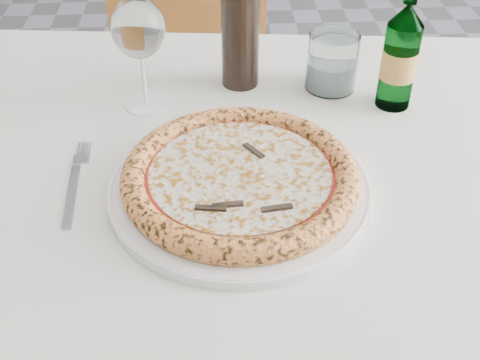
{
  "coord_description": "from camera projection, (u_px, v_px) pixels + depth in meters",
  "views": [
    {
      "loc": [
        -0.15,
        -0.74,
        1.29
      ],
      "look_at": [
        -0.12,
        -0.1,
        0.78
      ],
      "focal_mm": 45.0,
      "sensor_mm": 36.0,
      "label": 1
    }
  ],
  "objects": [
    {
      "name": "tumbler",
      "position": [
        332.0,
        65.0,
        1.03
      ],
      "size": [
        0.09,
        0.09,
        0.1
      ],
      "color": "silver",
      "rests_on": "dining_table"
    },
    {
      "name": "fork",
      "position": [
        75.0,
        183.0,
        0.84
      ],
      "size": [
        0.02,
        0.19,
        0.0
      ],
      "color": "#969AA4",
      "rests_on": "dining_table"
    },
    {
      "name": "plate",
      "position": [
        240.0,
        186.0,
        0.83
      ],
      "size": [
        0.36,
        0.36,
        0.02
      ],
      "color": "white",
      "rests_on": "dining_table"
    },
    {
      "name": "pizza",
      "position": [
        240.0,
        176.0,
        0.82
      ],
      "size": [
        0.32,
        0.32,
        0.03
      ],
      "color": "tan",
      "rests_on": "plate"
    },
    {
      "name": "wine_bottle",
      "position": [
        240.0,
        23.0,
        1.0
      ],
      "size": [
        0.06,
        0.06,
        0.26
      ],
      "color": "black",
      "rests_on": "dining_table"
    },
    {
      "name": "wine_glass",
      "position": [
        138.0,
        30.0,
        0.93
      ],
      "size": [
        0.08,
        0.08,
        0.19
      ],
      "color": "white",
      "rests_on": "dining_table"
    },
    {
      "name": "dining_table",
      "position": [
        237.0,
        196.0,
        0.97
      ],
      "size": [
        1.45,
        0.93,
        0.76
      ],
      "color": "brown",
      "rests_on": "floor"
    },
    {
      "name": "beer_bottle",
      "position": [
        400.0,
        56.0,
        0.96
      ],
      "size": [
        0.06,
        0.06,
        0.22
      ],
      "color": "#287539",
      "rests_on": "dining_table"
    },
    {
      "name": "chair_far",
      "position": [
        196.0,
        45.0,
        1.69
      ],
      "size": [
        0.54,
        0.54,
        0.93
      ],
      "color": "brown",
      "rests_on": "floor"
    }
  ]
}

